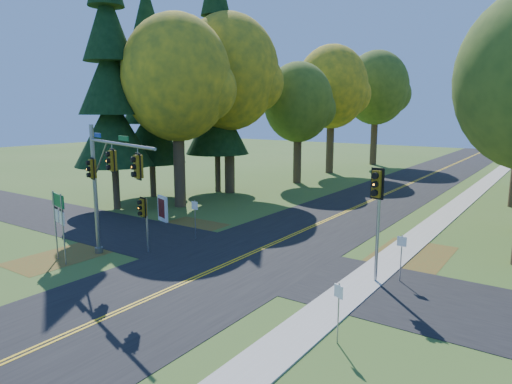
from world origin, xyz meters
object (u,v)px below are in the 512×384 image
Objects in this scene: east_signal_pole at (377,197)px; info_kiosk at (163,209)px; route_sign_cluster at (59,213)px; traffic_mast at (106,176)px.

east_signal_pole is 2.91× the size of info_kiosk.
route_sign_cluster is at bearing -57.12° from info_kiosk.
route_sign_cluster is at bearing -128.80° from traffic_mast.
info_kiosk is (-3.94, 7.23, -3.37)m from traffic_mast.
route_sign_cluster is (-13.42, -5.89, -1.33)m from east_signal_pole.
traffic_mast reaches higher than east_signal_pole.
traffic_mast reaches higher than info_kiosk.
info_kiosk is at bearing 175.42° from east_signal_pole.
info_kiosk is (-1.97, 8.56, -1.57)m from route_sign_cluster.
route_sign_cluster reaches higher than info_kiosk.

